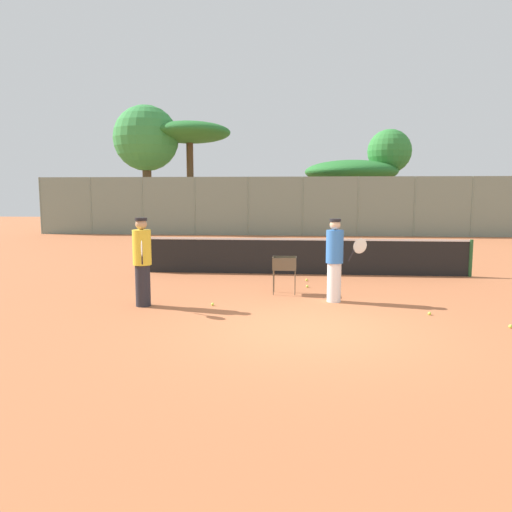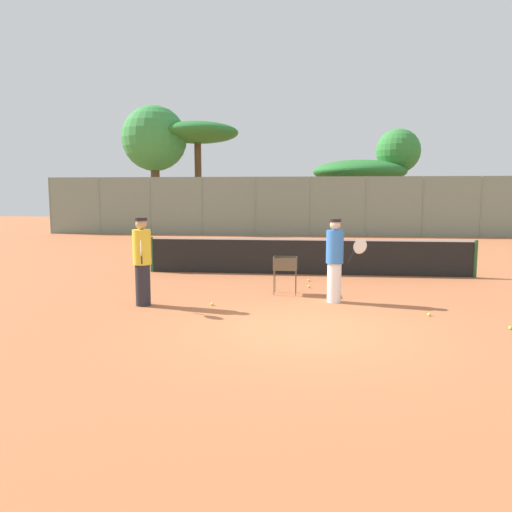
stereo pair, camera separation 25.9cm
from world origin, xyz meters
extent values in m
plane|color=#B7663D|center=(0.00, 0.00, 0.00)|extent=(80.00, 80.00, 0.00)
cylinder|color=#26592D|center=(-4.74, 6.05, 0.54)|extent=(0.10, 0.10, 1.07)
cylinder|color=#26592D|center=(4.74, 6.05, 0.54)|extent=(0.10, 0.10, 1.07)
cube|color=black|center=(0.00, 6.05, 0.51)|extent=(9.48, 0.01, 1.01)
cube|color=white|center=(0.00, 6.05, 1.04)|extent=(9.48, 0.02, 0.06)
cylinder|color=gray|center=(-15.30, 19.52, 1.65)|extent=(0.08, 0.08, 3.30)
cylinder|color=gray|center=(-12.24, 19.52, 1.65)|extent=(0.08, 0.08, 3.30)
cylinder|color=gray|center=(-9.18, 19.52, 1.65)|extent=(0.08, 0.08, 3.30)
cylinder|color=gray|center=(-6.12, 19.52, 1.65)|extent=(0.08, 0.08, 3.30)
cylinder|color=gray|center=(-3.06, 19.52, 1.65)|extent=(0.08, 0.08, 3.30)
cylinder|color=gray|center=(0.00, 19.52, 1.65)|extent=(0.08, 0.08, 3.30)
cylinder|color=gray|center=(3.06, 19.52, 1.65)|extent=(0.08, 0.08, 3.30)
cylinder|color=gray|center=(6.12, 19.52, 1.65)|extent=(0.08, 0.08, 3.30)
cylinder|color=gray|center=(9.18, 19.52, 1.65)|extent=(0.08, 0.08, 3.30)
cube|color=gray|center=(0.00, 19.52, 1.65)|extent=(30.60, 0.01, 3.30)
cylinder|color=brown|center=(5.54, 24.52, 2.10)|extent=(0.47, 0.47, 4.21)
sphere|color=#338438|center=(5.54, 24.52, 5.05)|extent=(2.80, 2.80, 2.80)
cylinder|color=brown|center=(3.17, 24.79, 1.51)|extent=(0.40, 0.40, 3.01)
ellipsoid|color=#28722D|center=(3.17, 24.79, 3.77)|extent=(6.03, 6.03, 1.51)
cylinder|color=brown|center=(-7.07, 22.74, 2.75)|extent=(0.43, 0.43, 5.50)
ellipsoid|color=#28722D|center=(-7.07, 22.74, 6.14)|extent=(5.13, 5.13, 1.28)
cylinder|color=brown|center=(-9.61, 21.94, 2.27)|extent=(0.55, 0.55, 4.54)
sphere|color=#388E42|center=(-9.61, 21.94, 5.73)|extent=(3.98, 3.98, 3.98)
cylinder|color=#26262D|center=(-3.47, 1.56, 0.44)|extent=(0.31, 0.31, 0.89)
cylinder|color=yellow|center=(-3.47, 1.56, 1.26)|extent=(0.39, 0.39, 0.74)
sphere|color=tan|center=(-3.47, 1.56, 1.75)|extent=(0.24, 0.24, 0.24)
cylinder|color=black|center=(-3.47, 1.56, 1.85)|extent=(0.25, 0.25, 0.06)
cylinder|color=black|center=(-3.36, 1.21, 1.07)|extent=(0.07, 0.15, 0.27)
ellipsoid|color=silver|center=(-3.30, 1.03, 1.29)|extent=(0.15, 0.39, 0.43)
cylinder|color=white|center=(0.60, 2.35, 0.43)|extent=(0.31, 0.31, 0.87)
cylinder|color=blue|center=(0.60, 2.35, 1.23)|extent=(0.38, 0.38, 0.72)
sphere|color=#DBB28C|center=(0.60, 2.35, 1.70)|extent=(0.23, 0.23, 0.23)
cylinder|color=black|center=(0.60, 2.35, 1.80)|extent=(0.25, 0.25, 0.06)
cylinder|color=black|center=(0.95, 2.22, 1.05)|extent=(0.15, 0.08, 0.27)
ellipsoid|color=silver|center=(1.12, 2.16, 1.27)|extent=(0.38, 0.16, 0.43)
cylinder|color=brown|center=(-0.77, 2.95, 0.29)|extent=(0.02, 0.02, 0.58)
cylinder|color=brown|center=(-0.26, 2.95, 0.29)|extent=(0.02, 0.02, 0.58)
cylinder|color=brown|center=(-0.77, 3.31, 0.29)|extent=(0.02, 0.02, 0.58)
cylinder|color=brown|center=(-0.26, 3.31, 0.29)|extent=(0.02, 0.02, 0.58)
cube|color=brown|center=(-0.52, 3.13, 0.59)|extent=(0.55, 0.40, 0.01)
cube|color=brown|center=(-0.52, 2.93, 0.73)|extent=(0.55, 0.01, 0.30)
cube|color=brown|center=(-0.52, 3.33, 0.73)|extent=(0.55, 0.01, 0.30)
cube|color=brown|center=(-0.79, 3.13, 0.73)|extent=(0.01, 0.40, 0.30)
cube|color=brown|center=(-0.24, 3.13, 0.73)|extent=(0.01, 0.40, 0.30)
sphere|color=#D1E54C|center=(-0.62, 3.17, 0.63)|extent=(0.07, 0.07, 0.07)
sphere|color=#D1E54C|center=(-0.30, 3.06, 0.63)|extent=(0.07, 0.07, 0.07)
sphere|color=#D1E54C|center=(-0.73, 3.08, 0.63)|extent=(0.07, 0.07, 0.07)
sphere|color=#D1E54C|center=(-0.56, 3.24, 0.68)|extent=(0.07, 0.07, 0.07)
sphere|color=#D1E54C|center=(-0.71, 3.25, 0.63)|extent=(0.07, 0.07, 0.07)
sphere|color=#D1E54C|center=(-0.73, 3.24, 0.68)|extent=(0.07, 0.07, 0.07)
sphere|color=#D1E54C|center=(-0.47, 3.05, 0.68)|extent=(0.07, 0.07, 0.07)
sphere|color=#D1E54C|center=(-0.51, 3.21, 0.63)|extent=(0.07, 0.07, 0.07)
sphere|color=#D1E54C|center=(-0.67, 3.21, 0.63)|extent=(0.07, 0.07, 0.07)
sphere|color=#D1E54C|center=(-0.33, 3.19, 0.68)|extent=(0.07, 0.07, 0.07)
sphere|color=#D1E54C|center=(-0.36, 3.18, 0.68)|extent=(0.07, 0.07, 0.07)
sphere|color=#D1E54C|center=(2.40, 1.26, 0.03)|extent=(0.07, 0.07, 0.07)
sphere|color=#D1E54C|center=(0.04, 4.89, 0.03)|extent=(0.07, 0.07, 0.07)
sphere|color=#D1E54C|center=(-2.01, 1.70, 0.03)|extent=(0.07, 0.07, 0.07)
sphere|color=#D1E54C|center=(0.04, 3.95, 0.03)|extent=(0.07, 0.07, 0.07)
sphere|color=#D1E54C|center=(3.59, 0.40, 0.03)|extent=(0.07, 0.07, 0.07)
cube|color=#B2B7BC|center=(-0.86, 22.67, 0.45)|extent=(4.20, 1.70, 0.90)
cube|color=#33383D|center=(-1.06, 22.67, 1.25)|extent=(2.20, 1.50, 0.70)
camera|label=1|loc=(-0.18, -8.60, 2.39)|focal=35.00mm
camera|label=2|loc=(0.08, -8.58, 2.39)|focal=35.00mm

